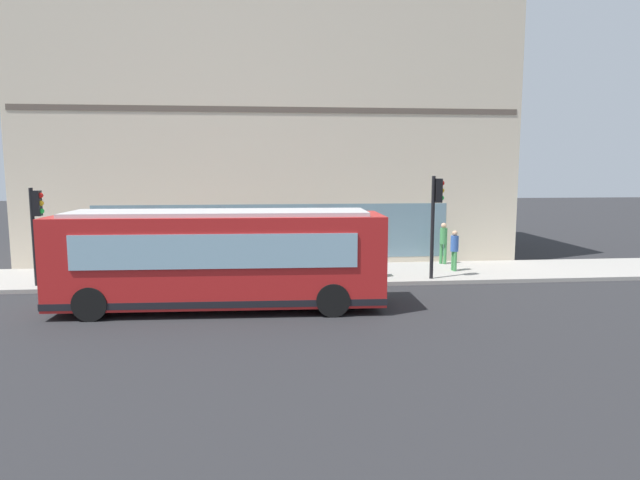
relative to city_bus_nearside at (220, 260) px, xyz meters
The scene contains 11 objects.
ground 2.40m from the city_bus_nearside, 84.78° to the right, with size 120.00×120.00×0.00m, color #262628.
sidewalk_curb 5.41m from the city_bus_nearside, 20.44° to the right, with size 4.22×40.00×0.15m, color #9E9991.
building_corner 12.69m from the city_bus_nearside, ahead, with size 9.43×22.05×12.42m.
city_bus_nearside is the anchor object (origin of this frame).
traffic_light_near_corner 8.62m from the city_bus_nearside, 67.57° to the right, with size 0.32×0.49×3.92m.
traffic_light_down_block 7.61m from the city_bus_nearside, 62.74° to the left, with size 0.32×0.49×3.52m.
fire_hydrant 5.07m from the city_bus_nearside, ahead, with size 0.35×0.35×0.74m.
pedestrian_near_building_entrance 5.98m from the city_bus_nearside, 24.85° to the right, with size 0.32×0.32×1.81m.
pedestrian_by_light_pole 11.24m from the city_bus_nearside, 55.37° to the right, with size 0.32×0.32×1.82m.
pedestrian_near_hydrant 10.32m from the city_bus_nearside, 62.76° to the right, with size 0.32×0.32×1.67m.
newspaper_vending_box 7.03m from the city_bus_nearside, 56.27° to the right, with size 0.44×0.42×0.90m.
Camera 1 is at (-17.33, 0.45, 4.38)m, focal length 31.15 mm.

